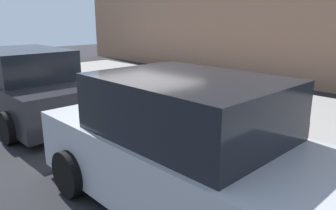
% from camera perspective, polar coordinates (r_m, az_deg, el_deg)
% --- Properties ---
extents(ground_plane, '(40.00, 40.00, 0.00)m').
position_cam_1_polar(ground_plane, '(7.81, -5.94, -2.48)').
color(ground_plane, black).
extents(sidewalk_curb, '(18.00, 5.00, 0.14)m').
position_cam_1_polar(sidewalk_curb, '(9.44, 6.21, 1.07)').
color(sidewalk_curb, gray).
rests_on(sidewalk_curb, ground_plane).
extents(suitcase_red_0, '(0.51, 0.22, 0.88)m').
position_cam_1_polar(suitcase_red_0, '(5.86, 20.75, -5.10)').
color(suitcase_red_0, red).
rests_on(suitcase_red_0, sidewalk_curb).
extents(suitcase_silver_1, '(0.39, 0.25, 0.73)m').
position_cam_1_polar(suitcase_silver_1, '(6.10, 15.93, -4.09)').
color(suitcase_silver_1, '#9EA0A8').
rests_on(suitcase_silver_1, sidewalk_curb).
extents(suitcase_teal_2, '(0.46, 0.21, 0.99)m').
position_cam_1_polar(suitcase_teal_2, '(6.31, 11.55, -2.10)').
color(suitcase_teal_2, '#0F606B').
rests_on(suitcase_teal_2, sidewalk_curb).
extents(suitcase_black_3, '(0.45, 0.19, 0.81)m').
position_cam_1_polar(suitcase_black_3, '(6.62, 7.12, -1.84)').
color(suitcase_black_3, black).
rests_on(suitcase_black_3, sidewalk_curb).
extents(suitcase_olive_4, '(0.45, 0.29, 0.78)m').
position_cam_1_polar(suitcase_olive_4, '(7.08, 4.35, -0.73)').
color(suitcase_olive_4, '#59601E').
rests_on(suitcase_olive_4, sidewalk_curb).
extents(suitcase_maroon_5, '(0.36, 0.23, 0.66)m').
position_cam_1_polar(suitcase_maroon_5, '(7.38, 1.06, 0.14)').
color(suitcase_maroon_5, maroon).
rests_on(suitcase_maroon_5, sidewalk_curb).
extents(suitcase_navy_6, '(0.38, 0.22, 1.06)m').
position_cam_1_polar(suitcase_navy_6, '(7.70, -1.64, 1.24)').
color(suitcase_navy_6, navy).
rests_on(suitcase_navy_6, sidewalk_curb).
extents(fire_hydrant, '(0.39, 0.21, 0.81)m').
position_cam_1_polar(fire_hydrant, '(8.27, -5.01, 2.61)').
color(fire_hydrant, red).
rests_on(fire_hydrant, sidewalk_curb).
extents(bollard_post, '(0.12, 0.12, 0.77)m').
position_cam_1_polar(bollard_post, '(8.82, -8.94, 2.99)').
color(bollard_post, brown).
rests_on(bollard_post, sidewalk_curb).
extents(parked_car_silver_0, '(4.24, 2.04, 1.70)m').
position_cam_1_polar(parked_car_silver_0, '(4.00, 3.31, -7.94)').
color(parked_car_silver_0, '#B2B5BA').
rests_on(parked_car_silver_0, ground_plane).
extents(parked_car_charcoal_1, '(4.56, 2.05, 1.64)m').
position_cam_1_polar(parked_car_charcoal_1, '(8.36, -23.59, 2.94)').
color(parked_car_charcoal_1, black).
rests_on(parked_car_charcoal_1, ground_plane).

